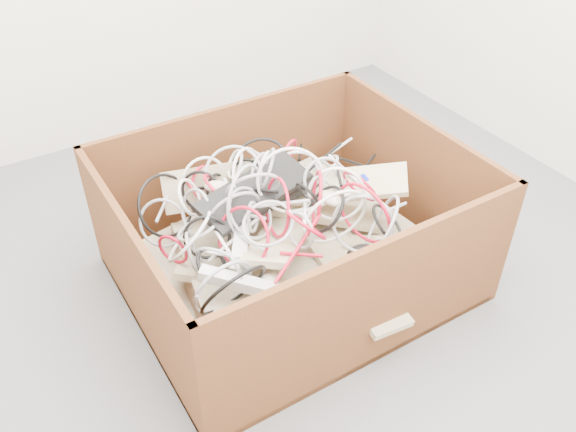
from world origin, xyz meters
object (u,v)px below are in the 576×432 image
power_strip_left (241,238)px  cardboard_box (287,253)px  vga_plug (368,178)px  power_strip_right (238,282)px

power_strip_left → cardboard_box: bearing=-38.4°
cardboard_box → vga_plug: cardboard_box is taller
cardboard_box → power_strip_right: (-0.33, -0.24, 0.21)m
power_strip_left → power_strip_right: power_strip_left is taller
power_strip_right → vga_plug: size_ratio=5.58×
cardboard_box → power_strip_left: bearing=-163.6°
cardboard_box → vga_plug: bearing=-1.7°
power_strip_left → vga_plug: 0.59m
power_strip_left → vga_plug: size_ratio=6.05×
power_strip_left → power_strip_right: 0.20m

